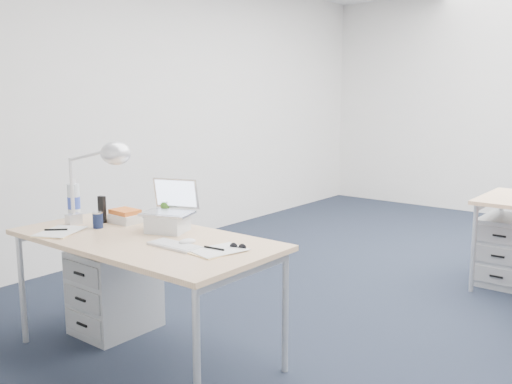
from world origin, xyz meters
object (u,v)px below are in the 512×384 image
desk_near (144,245)px  silver_laptop (167,207)px  can_koozie (98,220)px  desk_lamp (88,182)px  water_bottle (74,198)px  bear_figurine (165,212)px  drawer_pedestal_far (507,250)px  sunglasses (238,247)px  book_stack (125,216)px  headphones (146,217)px  wireless_keyboard (174,245)px  cordless_phone (102,209)px  computer_mouse (187,242)px  drawer_pedestal_near (115,290)px

desk_near → silver_laptop: bearing=85.6°
can_koozie → desk_lamp: desk_lamp is taller
water_bottle → bear_figurine: bearing=19.8°
drawer_pedestal_far → can_koozie: size_ratio=5.41×
sunglasses → book_stack: bearing=163.5°
headphones → water_bottle: 0.50m
headphones → water_bottle: water_bottle is taller
wireless_keyboard → water_bottle: (-1.04, 0.09, 0.12)m
bear_figurine → desk_lamp: bearing=-152.1°
can_koozie → water_bottle: (-0.36, 0.08, 0.08)m
cordless_phone → sunglasses: (1.08, 0.06, -0.07)m
desk_near → wireless_keyboard: size_ratio=5.23×
cordless_phone → desk_near: bearing=-19.2°
computer_mouse → desk_lamp: desk_lamp is taller
can_koozie → water_bottle: water_bottle is taller
desk_near → can_koozie: can_koozie is taller
headphones → can_koozie: (-0.05, -0.34, 0.03)m
can_koozie → sunglasses: bearing=9.5°
wireless_keyboard → cordless_phone: cordless_phone is taller
headphones → can_koozie: bearing=-93.6°
drawer_pedestal_near → silver_laptop: (0.47, 0.04, 0.61)m
drawer_pedestal_near → wireless_keyboard: 0.90m
silver_laptop → headphones: bearing=138.3°
drawer_pedestal_far → book_stack: 3.09m
book_stack → sunglasses: 0.97m
wireless_keyboard → bear_figurine: bear_figurine is taller
desk_lamp → drawer_pedestal_near: bearing=78.6°
drawer_pedestal_far → sunglasses: size_ratio=5.79×
book_stack → drawer_pedestal_far: bearing=56.7°
wireless_keyboard → desk_lamp: desk_lamp is taller
can_koozie → book_stack: can_koozie is taller
drawer_pedestal_far → drawer_pedestal_near: bearing=-124.2°
drawer_pedestal_far → computer_mouse: (-0.98, -2.69, 0.47)m
silver_laptop → computer_mouse: size_ratio=3.13×
book_stack → cordless_phone: bearing=-141.9°
wireless_keyboard → computer_mouse: (0.03, 0.07, 0.01)m
desk_near → wireless_keyboard: (0.29, -0.04, 0.05)m
silver_laptop → computer_mouse: silver_laptop is taller
drawer_pedestal_near → silver_laptop: bearing=5.2°
can_koozie → wireless_keyboard: bearing=-0.9°
can_koozie → bear_figurine: size_ratio=0.61×
can_koozie → water_bottle: size_ratio=0.39×
drawer_pedestal_near → silver_laptop: silver_laptop is taller
book_stack → cordless_phone: 0.15m
water_bottle → book_stack: water_bottle is taller
bear_figurine → sunglasses: 0.73m
desk_near → headphones: bearing=137.5°
computer_mouse → water_bottle: (-1.07, 0.02, 0.11)m
bear_figurine → book_stack: size_ratio=0.88×
drawer_pedestal_near → cordless_phone: (-0.03, -0.05, 0.54)m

